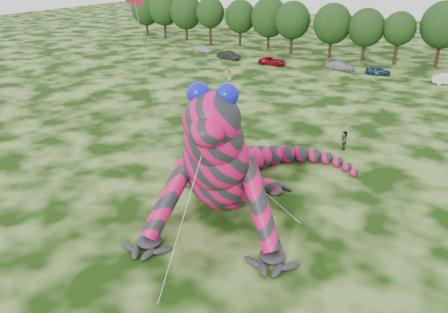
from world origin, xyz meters
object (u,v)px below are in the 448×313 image
object	(u,v)px
tree_10	(442,35)
spectator_0	(215,107)
car_4	(378,71)
tree_8	(365,35)
tree_0	(146,14)
car_0	(204,49)
car_1	(229,55)
inflatable_gecko	(229,136)
tree_4	(240,23)
tree_3	(210,21)
tree_9	(398,38)
flying_kite	(137,10)
tree_7	(332,31)
spectator_4	(229,76)
tree_1	(164,16)
tree_6	(292,28)
spectator_5	(344,140)
car_3	(340,66)
tree_5	(269,24)
tree_2	(186,17)
car_2	(272,61)

from	to	relation	value
tree_10	spectator_0	bearing A→B (deg)	-115.50
tree_10	car_4	xyz separation A→B (m)	(-6.94, -10.02, -4.62)
tree_8	tree_0	bearing A→B (deg)	177.44
car_0	car_1	bearing A→B (deg)	-100.92
inflatable_gecko	tree_4	xyz separation A→B (m)	(-29.73, 55.03, -0.63)
tree_10	car_1	xyz separation A→B (m)	(-32.46, -12.18, -4.52)
tree_3	tree_9	world-z (taller)	tree_3
flying_kite	car_1	bearing A→B (deg)	109.15
tree_7	flying_kite	bearing A→B (deg)	-92.21
tree_3	car_0	size ratio (longest dim) A/B	2.49
tree_0	spectator_0	size ratio (longest dim) A/B	5.60
car_0	tree_0	bearing A→B (deg)	76.02
spectator_4	tree_1	bearing A→B (deg)	141.91
inflatable_gecko	tree_6	bearing A→B (deg)	88.58
tree_6	car_4	world-z (taller)	tree_6
spectator_5	spectator_0	distance (m)	15.89
tree_9	tree_4	bearing A→B (deg)	177.45
tree_3	tree_4	xyz separation A→B (m)	(6.08, 1.64, -0.19)
inflatable_gecko	tree_8	size ratio (longest dim) A/B	2.30
tree_1	tree_4	size ratio (longest dim) A/B	1.08
flying_kite	car_3	bearing A→B (deg)	80.99
tree_5	car_0	world-z (taller)	tree_5
tree_1	tree_3	world-z (taller)	tree_1
car_0	spectator_4	distance (m)	21.69
tree_4	spectator_0	world-z (taller)	tree_4
tree_4	car_1	xyz separation A→B (m)	(4.57, -12.32, -3.80)
tree_6	tree_7	distance (m)	7.48
tree_8	spectator_5	xyz separation A→B (m)	(8.80, -39.51, -3.56)
tree_2	car_4	xyz separation A→B (m)	(43.47, -10.21, -4.19)
flying_kite	car_4	bearing A→B (deg)	72.76
tree_4	spectator_5	distance (m)	53.71
tree_4	tree_9	bearing A→B (deg)	-2.55
tree_3	tree_4	size ratio (longest dim) A/B	1.04
tree_0	tree_10	bearing A→B (deg)	-0.61
tree_9	spectator_0	world-z (taller)	tree_9
flying_kite	tree_3	xyz separation A→B (m)	(-23.77, 48.46, -7.78)
car_3	spectator_5	world-z (taller)	spectator_5
tree_7	car_2	world-z (taller)	tree_7
tree_3	inflatable_gecko	bearing A→B (deg)	-56.15
tree_3	car_1	size ratio (longest dim) A/B	2.13
tree_8	tree_10	distance (m)	11.75
tree_6	car_3	size ratio (longest dim) A/B	2.07
car_2	tree_2	bearing A→B (deg)	62.42
car_3	car_0	bearing A→B (deg)	87.48
flying_kite	tree_5	bearing A→B (deg)	102.65
inflatable_gecko	tree_4	bearing A→B (deg)	98.55
spectator_4	tree_4	bearing A→B (deg)	116.41
spectator_5	spectator_0	world-z (taller)	spectator_5
car_2	spectator_5	distance (m)	35.68
car_1	car_3	bearing A→B (deg)	-74.82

